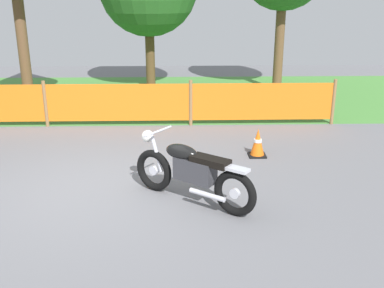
# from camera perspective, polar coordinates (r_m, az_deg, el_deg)

# --- Properties ---
(ground) EXTENTS (24.00, 24.00, 0.02)m
(ground) POSITION_cam_1_polar(r_m,az_deg,el_deg) (7.37, -12.32, -5.44)
(ground) COLOR slate
(grass_verge) EXTENTS (24.00, 6.04, 0.01)m
(grass_verge) POSITION_cam_1_polar(r_m,az_deg,el_deg) (13.45, -7.54, 5.98)
(grass_verge) COLOR #4C8C3D
(grass_verge) RESTS_ON ground
(barrier_fence) EXTENTS (9.91, 0.08, 1.05)m
(barrier_fence) POSITION_cam_1_polar(r_m,az_deg,el_deg) (10.41, -9.25, 5.14)
(barrier_fence) COLOR olive
(barrier_fence) RESTS_ON ground
(motorcycle_lead) EXTENTS (1.74, 1.35, 0.99)m
(motorcycle_lead) POSITION_cam_1_polar(r_m,az_deg,el_deg) (6.55, -0.11, -3.44)
(motorcycle_lead) COLOR black
(motorcycle_lead) RESTS_ON ground
(traffic_cone) EXTENTS (0.32, 0.32, 0.53)m
(traffic_cone) POSITION_cam_1_polar(r_m,az_deg,el_deg) (8.53, 8.26, 0.14)
(traffic_cone) COLOR black
(traffic_cone) RESTS_ON ground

